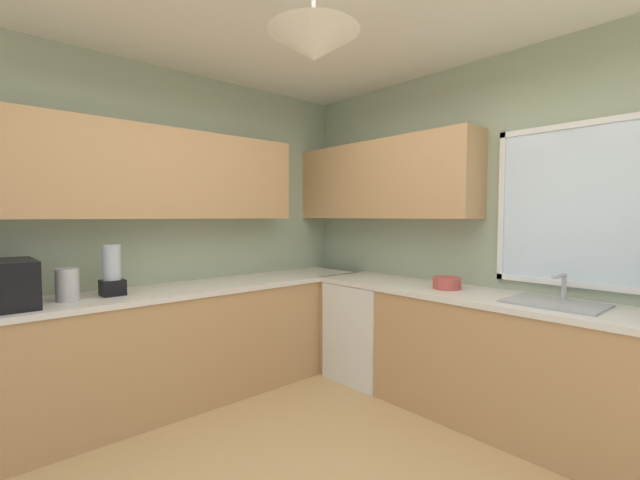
# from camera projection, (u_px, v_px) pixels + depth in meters

# --- Properties ---
(room_shell) EXTENTS (3.99, 3.80, 2.75)m
(room_shell) POSITION_uv_depth(u_px,v_px,m) (300.00, 158.00, 2.99)
(room_shell) COLOR #9EAD8E
(room_shell) RESTS_ON ground_plane
(counter_run_left) EXTENTS (0.65, 3.41, 0.91)m
(counter_run_left) POSITION_uv_depth(u_px,v_px,m) (179.00, 345.00, 3.29)
(counter_run_left) COLOR tan
(counter_run_left) RESTS_ON ground_plane
(counter_run_back) EXTENTS (3.08, 0.65, 0.91)m
(counter_run_back) POSITION_uv_depth(u_px,v_px,m) (498.00, 360.00, 2.93)
(counter_run_back) COLOR tan
(counter_run_back) RESTS_ON ground_plane
(dishwasher) EXTENTS (0.60, 0.60, 0.87)m
(dishwasher) POSITION_uv_depth(u_px,v_px,m) (369.00, 330.00, 3.79)
(dishwasher) COLOR white
(dishwasher) RESTS_ON ground_plane
(microwave) EXTENTS (0.48, 0.36, 0.29)m
(microwave) POSITION_uv_depth(u_px,v_px,m) (0.00, 285.00, 2.52)
(microwave) COLOR black
(microwave) RESTS_ON counter_run_left
(kettle) EXTENTS (0.14, 0.14, 0.22)m
(kettle) POSITION_uv_depth(u_px,v_px,m) (67.00, 285.00, 2.74)
(kettle) COLOR #B7B7BC
(kettle) RESTS_ON counter_run_left
(sink_assembly) EXTENTS (0.55, 0.40, 0.19)m
(sink_assembly) POSITION_uv_depth(u_px,v_px,m) (555.00, 302.00, 2.65)
(sink_assembly) COLOR #9EA0A5
(sink_assembly) RESTS_ON counter_run_back
(bowl) EXTENTS (0.21, 0.21, 0.09)m
(bowl) POSITION_uv_depth(u_px,v_px,m) (447.00, 283.00, 3.21)
(bowl) COLOR #B74C42
(bowl) RESTS_ON counter_run_back
(blender_appliance) EXTENTS (0.15, 0.15, 0.36)m
(blender_appliance) POSITION_uv_depth(u_px,v_px,m) (112.00, 273.00, 2.94)
(blender_appliance) COLOR black
(blender_appliance) RESTS_ON counter_run_left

